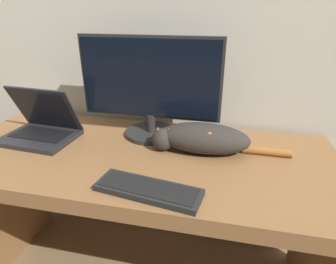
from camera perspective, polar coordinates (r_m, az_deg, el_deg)
wall_back at (r=1.40m, az=-1.47°, el=24.60°), size 6.40×0.06×2.60m
desk at (r=1.23m, az=-5.59°, el=-10.36°), size 1.58×0.67×0.74m
monitor at (r=1.23m, az=-3.54°, el=8.95°), size 0.62×0.23×0.44m
laptop at (r=1.38m, az=-24.35°, el=0.72°), size 0.32×0.26×0.23m
external_keyboard at (r=0.92m, az=-4.04°, el=-11.61°), size 0.36×0.16×0.02m
cat at (r=1.14m, az=6.79°, el=-1.16°), size 0.56×0.16×0.12m
small_toy at (r=1.22m, az=14.46°, el=-1.79°), size 0.05×0.05×0.05m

